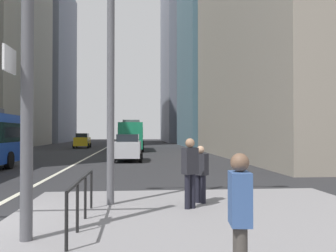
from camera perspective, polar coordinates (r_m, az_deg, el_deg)
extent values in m
plane|color=#28282B|center=(28.40, -13.11, -5.17)|extent=(160.00, 160.00, 0.00)
cube|color=gray|center=(7.50, 7.55, -16.52)|extent=(9.00, 10.00, 0.15)
cube|color=beige|center=(38.31, -11.03, -4.08)|extent=(0.20, 80.00, 0.01)
cube|color=slate|center=(83.75, -19.07, 9.28)|extent=(10.96, 21.28, 33.86)
cube|color=slate|center=(57.81, 8.59, 17.10)|extent=(11.92, 17.28, 40.04)
cube|color=slate|center=(82.91, 4.19, 12.71)|extent=(13.54, 24.15, 43.40)
cylinder|color=black|center=(22.33, -23.74, -4.97)|extent=(0.32, 1.00, 1.00)
cube|color=#198456|center=(41.93, -5.70, -1.47)|extent=(2.72, 10.84, 2.75)
cube|color=black|center=(41.93, -5.70, -1.00)|extent=(2.75, 10.63, 1.10)
cube|color=#4C4C51|center=(40.32, -5.77, 0.68)|extent=(1.83, 3.92, 0.30)
cylinder|color=black|center=(45.45, -7.09, -2.97)|extent=(0.32, 1.01, 1.00)
cylinder|color=black|center=(45.39, -4.06, -2.98)|extent=(0.32, 1.01, 1.00)
cylinder|color=black|center=(38.56, -7.65, -3.33)|extent=(0.32, 1.01, 1.00)
cylinder|color=black|center=(38.48, -4.07, -3.34)|extent=(0.32, 1.01, 1.00)
cube|color=red|center=(60.13, -6.39, -1.32)|extent=(2.64, 10.88, 2.75)
cube|color=black|center=(60.13, -6.39, -0.99)|extent=(2.67, 10.66, 1.10)
cube|color=#4C4C51|center=(58.52, -6.44, 0.17)|extent=(1.80, 3.93, 0.30)
cylinder|color=black|center=(63.67, -7.37, -2.40)|extent=(0.31, 1.00, 1.00)
cylinder|color=black|center=(63.59, -5.21, -2.41)|extent=(0.31, 1.00, 1.00)
cylinder|color=black|center=(56.74, -7.73, -2.57)|extent=(0.31, 1.00, 1.00)
cylinder|color=black|center=(56.65, -5.30, -2.58)|extent=(0.31, 1.00, 1.00)
cube|color=gold|center=(49.01, -13.34, -2.38)|extent=(1.88, 4.05, 1.10)
cube|color=black|center=(49.15, -13.32, -1.43)|extent=(1.55, 2.20, 0.52)
cylinder|color=black|center=(47.58, -12.45, -3.08)|extent=(0.24, 0.65, 0.64)
cylinder|color=black|center=(47.80, -14.62, -3.07)|extent=(0.24, 0.65, 0.64)
cylinder|color=black|center=(50.28, -12.13, -2.97)|extent=(0.24, 0.65, 0.64)
cylinder|color=black|center=(50.49, -14.19, -2.95)|extent=(0.24, 0.65, 0.64)
cube|color=silver|center=(26.39, -6.27, -3.61)|extent=(1.94, 4.55, 1.10)
cube|color=black|center=(26.22, -6.29, -1.86)|extent=(1.58, 2.48, 0.52)
cylinder|color=black|center=(28.01, -7.97, -4.59)|extent=(0.24, 0.65, 0.64)
cylinder|color=black|center=(27.91, -4.23, -4.61)|extent=(0.24, 0.65, 0.64)
cylinder|color=black|center=(24.98, -8.57, -5.02)|extent=(0.24, 0.65, 0.64)
cylinder|color=black|center=(24.87, -4.37, -5.05)|extent=(0.24, 0.65, 0.64)
cylinder|color=#515156|center=(7.05, -21.29, 7.76)|extent=(0.22, 0.22, 6.00)
cube|color=white|center=(6.99, -23.69, 9.52)|extent=(0.04, 0.60, 0.44)
cylinder|color=#56565B|center=(10.07, -9.00, 10.86)|extent=(0.20, 0.20, 8.00)
cylinder|color=black|center=(6.31, -15.70, -14.34)|extent=(0.06, 0.06, 0.95)
cylinder|color=black|center=(7.37, -14.08, -12.38)|extent=(0.06, 0.06, 0.95)
cylinder|color=black|center=(8.45, -12.89, -10.91)|extent=(0.06, 0.06, 0.95)
cylinder|color=black|center=(9.53, -11.98, -9.77)|extent=(0.06, 0.06, 0.95)
cylinder|color=black|center=(7.84, -13.43, -8.18)|extent=(0.06, 3.32, 0.06)
cube|color=#38568E|center=(4.51, 11.25, -11.12)|extent=(0.28, 0.41, 0.63)
sphere|color=brown|center=(4.45, 11.24, -5.65)|extent=(0.23, 0.23, 0.23)
cylinder|color=black|center=(10.12, 4.76, -9.81)|extent=(0.15, 0.15, 0.76)
cylinder|color=black|center=(10.04, 5.55, -9.88)|extent=(0.15, 0.15, 0.76)
cube|color=#232328|center=(10.00, 5.15, -6.02)|extent=(0.44, 0.43, 0.59)
sphere|color=tan|center=(9.97, 5.14, -3.73)|extent=(0.21, 0.21, 0.21)
cylinder|color=black|center=(9.39, 3.88, -10.17)|extent=(0.15, 0.15, 0.87)
cylinder|color=black|center=(9.29, 3.09, -10.27)|extent=(0.15, 0.15, 0.87)
cube|color=#232328|center=(9.25, 3.48, -5.50)|extent=(0.45, 0.40, 0.67)
sphere|color=#9E7556|center=(9.22, 3.48, -2.68)|extent=(0.24, 0.24, 0.24)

